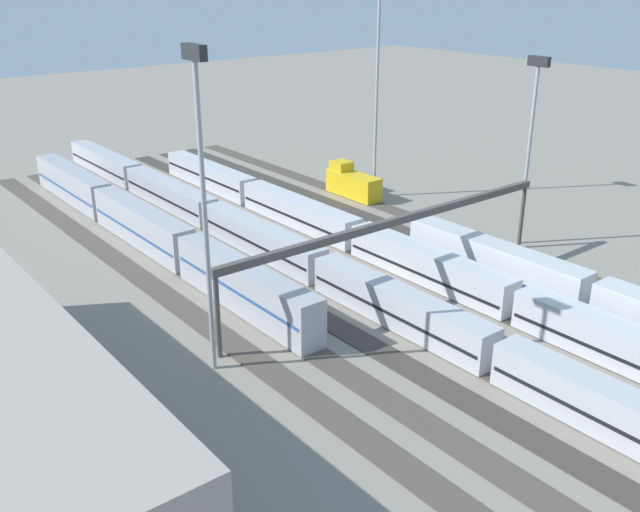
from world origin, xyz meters
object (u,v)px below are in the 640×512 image
train_on_track_2 (592,301)px  train_on_track_0 (352,183)px  signal_gantry (397,226)px  train_on_track_7 (142,226)px  light_mast_1 (202,176)px  train_on_track_5 (310,263)px  light_mast_2 (532,126)px  train_on_track_3 (415,260)px  light_mast_0 (378,65)px

train_on_track_2 → train_on_track_0: 48.56m
signal_gantry → train_on_track_7: bearing=26.0°
train_on_track_2 → light_mast_1: size_ratio=1.70×
train_on_track_5 → train_on_track_0: train_on_track_0 is taller
light_mast_2 → train_on_track_5: bearing=75.2°
train_on_track_3 → train_on_track_0: size_ratio=11.48×
train_on_track_2 → light_mast_0: 50.38m
train_on_track_0 → light_mast_0: 18.30m
train_on_track_5 → train_on_track_2: bearing=-150.0°
train_on_track_7 → train_on_track_0: 35.01m
train_on_track_2 → train_on_track_0: same height
light_mast_1 → signal_gantry: light_mast_1 is taller
train_on_track_5 → train_on_track_3: same height
signal_gantry → light_mast_2: bearing=-87.5°
train_on_track_2 → train_on_track_3: bearing=14.5°
light_mast_1 → train_on_track_0: bearing=-54.1°
train_on_track_0 → light_mast_0: size_ratio=0.31×
train_on_track_2 → signal_gantry: bearing=29.8°
light_mast_2 → light_mast_0: bearing=1.6°
train_on_track_5 → train_on_track_0: (21.52, -25.00, 0.11)m
train_on_track_3 → train_on_track_0: 31.91m
light_mast_0 → signal_gantry: 38.12m
train_on_track_3 → train_on_track_0: train_on_track_0 is taller
train_on_track_2 → signal_gantry: signal_gantry is taller
light_mast_0 → light_mast_1: bearing=122.5°
train_on_track_5 → signal_gantry: size_ratio=3.09×
light_mast_1 → signal_gantry: size_ratio=0.62×
train_on_track_3 → light_mast_2: size_ratio=4.87×
light_mast_1 → light_mast_2: size_ratio=1.18×
train_on_track_5 → train_on_track_3: 12.01m
train_on_track_2 → train_on_track_3: train_on_track_2 is taller
train_on_track_7 → train_on_track_3: bearing=-145.3°
light_mast_1 → light_mast_0: bearing=-57.5°
train_on_track_7 → light_mast_2: 50.25m
light_mast_0 → signal_gantry: light_mast_0 is taller
train_on_track_2 → light_mast_2: (18.48, -13.48, 12.73)m
train_on_track_7 → light_mast_1: 36.50m
train_on_track_0 → light_mast_0: (-2.03, -2.73, 17.98)m
light_mast_0 → light_mast_1: 54.89m
train_on_track_2 → train_on_track_3: size_ratio=0.41×
train_on_track_7 → signal_gantry: size_ratio=1.59×
light_mast_2 → train_on_track_2: bearing=143.9°
train_on_track_5 → light_mast_0: 38.42m
train_on_track_5 → train_on_track_0: bearing=-49.3°
train_on_track_5 → light_mast_0: size_ratio=4.29×
train_on_track_7 → signal_gantry: 34.58m
train_on_track_5 → light_mast_0: light_mast_0 is taller
train_on_track_5 → signal_gantry: signal_gantry is taller
train_on_track_2 → light_mast_2: light_mast_2 is taller
train_on_track_0 → light_mast_1: 55.90m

